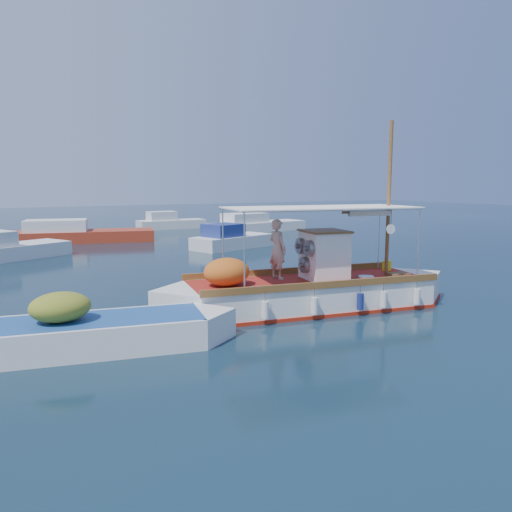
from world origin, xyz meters
TOP-DOWN VIEW (x-y plane):
  - ground at (0.00, 0.00)m, footprint 160.00×160.00m
  - fishing_caique at (0.38, -0.29)m, footprint 10.39×4.19m
  - dinghy at (-6.62, -1.09)m, footprint 6.95×2.98m
  - bg_boat_n at (-3.02, 23.30)m, footprint 10.57×5.15m
  - bg_boat_ne at (5.07, 14.84)m, footprint 5.84×3.72m
  - bg_boat_e at (11.98, 24.03)m, footprint 9.22×3.73m
  - bg_boat_far_n at (6.36, 29.97)m, footprint 6.10×2.03m

SIDE VIEW (x-z plane):
  - ground at x=0.00m, z-range 0.00..0.00m
  - dinghy at x=-6.62m, z-range -0.50..1.23m
  - bg_boat_n at x=-3.02m, z-range -0.41..1.39m
  - bg_boat_ne at x=5.07m, z-range -0.41..1.39m
  - bg_boat_e at x=11.98m, z-range -0.41..1.39m
  - bg_boat_far_n at x=6.36m, z-range -0.41..1.39m
  - fishing_caique at x=0.38m, z-range -2.65..3.79m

